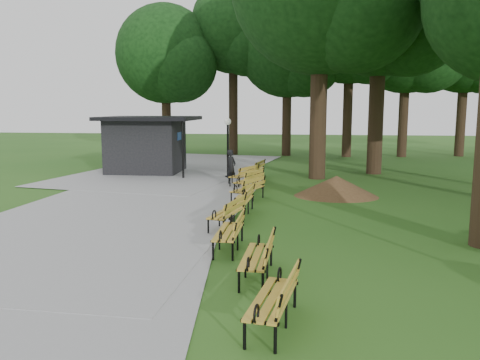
# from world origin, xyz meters

# --- Properties ---
(ground) EXTENTS (100.00, 100.00, 0.00)m
(ground) POSITION_xyz_m (0.00, 0.00, 0.00)
(ground) COLOR #235016
(ground) RESTS_ON ground
(path) EXTENTS (12.00, 38.00, 0.06)m
(path) POSITION_xyz_m (-4.00, 3.00, 0.03)
(path) COLOR #959598
(path) RESTS_ON ground
(person) EXTENTS (0.55, 0.66, 1.53)m
(person) POSITION_xyz_m (-1.13, 9.00, 0.77)
(person) COLOR black
(person) RESTS_ON ground
(kiosk) EXTENTS (4.73, 4.13, 2.93)m
(kiosk) POSITION_xyz_m (-6.11, 12.24, 1.46)
(kiosk) COLOR black
(kiosk) RESTS_ON ground
(lamp_post) EXTENTS (0.32, 0.32, 2.88)m
(lamp_post) POSITION_xyz_m (-1.58, 10.89, 2.09)
(lamp_post) COLOR black
(lamp_post) RESTS_ON ground
(dirt_mound) EXTENTS (2.69, 2.69, 0.79)m
(dirt_mound) POSITION_xyz_m (3.30, 6.51, 0.40)
(dirt_mound) COLOR #47301C
(dirt_mound) RESTS_ON ground
(bench_0) EXTENTS (0.91, 1.97, 0.88)m
(bench_0) POSITION_xyz_m (1.59, -5.05, 0.44)
(bench_0) COLOR #B9902A
(bench_0) RESTS_ON ground
(bench_1) EXTENTS (0.69, 1.92, 0.88)m
(bench_1) POSITION_xyz_m (1.13, -2.93, 0.44)
(bench_1) COLOR #B9902A
(bench_1) RESTS_ON ground
(bench_2) EXTENTS (0.65, 1.90, 0.88)m
(bench_2) POSITION_xyz_m (0.29, -1.07, 0.44)
(bench_2) COLOR #B9902A
(bench_2) RESTS_ON ground
(bench_3) EXTENTS (1.00, 1.99, 0.88)m
(bench_3) POSITION_xyz_m (-0.09, 1.02, 0.44)
(bench_3) COLOR #B9902A
(bench_3) RESTS_ON ground
(bench_4) EXTENTS (0.74, 1.93, 0.88)m
(bench_4) POSITION_xyz_m (0.09, 2.93, 0.44)
(bench_4) COLOR #B9902A
(bench_4) RESTS_ON ground
(bench_5) EXTENTS (1.29, 2.00, 0.88)m
(bench_5) POSITION_xyz_m (0.04, 5.14, 0.44)
(bench_5) COLOR #B9902A
(bench_5) RESTS_ON ground
(bench_6) EXTENTS (1.25, 2.00, 0.88)m
(bench_6) POSITION_xyz_m (-0.16, 7.22, 0.44)
(bench_6) COLOR #B9902A
(bench_6) RESTS_ON ground
(bench_7) EXTENTS (1.33, 2.00, 0.88)m
(bench_7) POSITION_xyz_m (-0.53, 8.74, 0.44)
(bench_7) COLOR #B9902A
(bench_7) RESTS_ON ground
(bench_8) EXTENTS (0.95, 1.98, 0.88)m
(bench_8) POSITION_xyz_m (-0.27, 10.85, 0.44)
(bench_8) COLOR #B9902A
(bench_8) RESTS_ON ground
(lawn_tree_4) EXTENTS (7.38, 7.38, 12.27)m
(lawn_tree_4) POSITION_xyz_m (5.65, 13.38, 8.53)
(lawn_tree_4) COLOR black
(lawn_tree_4) RESTS_ON ground
(tree_backdrop) EXTENTS (36.89, 9.27, 16.24)m
(tree_backdrop) POSITION_xyz_m (7.13, 22.56, 8.12)
(tree_backdrop) COLOR black
(tree_backdrop) RESTS_ON ground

